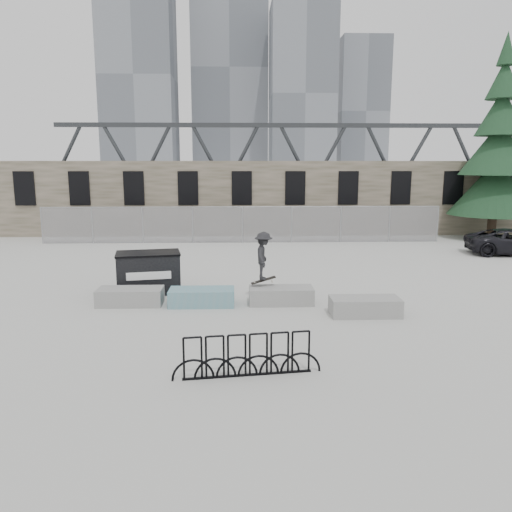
{
  "coord_description": "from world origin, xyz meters",
  "views": [
    {
      "loc": [
        -0.15,
        -15.03,
        4.34
      ],
      "look_at": [
        0.39,
        1.34,
        1.3
      ],
      "focal_mm": 35.0,
      "sensor_mm": 36.0,
      "label": 1
    }
  ],
  "objects": [
    {
      "name": "planter_far_left",
      "position": [
        -3.57,
        0.14,
        0.28
      ],
      "size": [
        2.0,
        0.9,
        0.52
      ],
      "color": "#959592",
      "rests_on": "ground"
    },
    {
      "name": "skateboarder",
      "position": [
        0.59,
        0.34,
        1.49
      ],
      "size": [
        0.8,
        1.02,
        1.66
      ],
      "rotation": [
        0.0,
        0.0,
        1.48
      ],
      "color": "black",
      "rests_on": "ground"
    },
    {
      "name": "stone_wall",
      "position": [
        0.0,
        16.24,
        2.26
      ],
      "size": [
        36.0,
        2.58,
        4.5
      ],
      "color": "brown",
      "rests_on": "ground"
    },
    {
      "name": "ground",
      "position": [
        0.0,
        0.0,
        0.0
      ],
      "size": [
        120.0,
        120.0,
        0.0
      ],
      "primitive_type": "plane",
      "color": "#B4B4AF",
      "rests_on": "ground"
    },
    {
      "name": "skyline_towers",
      "position": [
        -1.01,
        93.81,
        20.79
      ],
      "size": [
        58.0,
        28.0,
        48.0
      ],
      "color": "slate",
      "rests_on": "ground"
    },
    {
      "name": "truss_bridge",
      "position": [
        10.0,
        55.0,
        4.13
      ],
      "size": [
        70.0,
        3.0,
        9.8
      ],
      "color": "#2D3033",
      "rests_on": "ground"
    },
    {
      "name": "dumpster",
      "position": [
        -3.25,
        1.64,
        0.7
      ],
      "size": [
        2.31,
        1.65,
        1.39
      ],
      "rotation": [
        0.0,
        0.0,
        0.18
      ],
      "color": "black",
      "rests_on": "ground"
    },
    {
      "name": "planter_center_right",
      "position": [
        1.14,
        0.12,
        0.28
      ],
      "size": [
        2.0,
        0.9,
        0.52
      ],
      "color": "#959592",
      "rests_on": "ground"
    },
    {
      "name": "chainlink_fence",
      "position": [
        -0.0,
        12.5,
        1.04
      ],
      "size": [
        22.06,
        0.06,
        2.02
      ],
      "color": "gray",
      "rests_on": "ground"
    },
    {
      "name": "planter_center_left",
      "position": [
        -1.34,
        -0.0,
        0.28
      ],
      "size": [
        2.0,
        0.9,
        0.52
      ],
      "color": "teal",
      "rests_on": "ground"
    },
    {
      "name": "spruce_tree",
      "position": [
        14.65,
        13.56,
        4.55
      ],
      "size": [
        5.12,
        5.12,
        11.5
      ],
      "color": "#38281E",
      "rests_on": "ground"
    },
    {
      "name": "bike_rack",
      "position": [
        -0.0,
        -5.3,
        0.44
      ],
      "size": [
        3.12,
        0.46,
        0.9
      ],
      "rotation": [
        0.0,
        0.0,
        0.13
      ],
      "color": "black",
      "rests_on": "ground"
    },
    {
      "name": "planter_offset",
      "position": [
        3.47,
        -1.2,
        0.28
      ],
      "size": [
        2.0,
        0.9,
        0.52
      ],
      "color": "#959592",
      "rests_on": "ground"
    }
  ]
}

